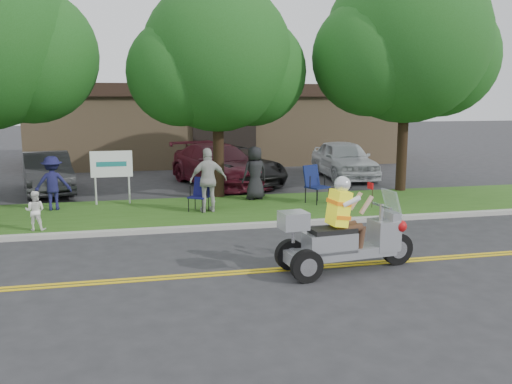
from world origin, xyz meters
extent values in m
plane|color=#28282B|center=(0.00, 0.00, 0.00)|extent=(120.00, 120.00, 0.00)
cube|color=gold|center=(0.00, -0.58, 0.01)|extent=(60.00, 0.10, 0.01)
cube|color=gold|center=(0.00, -0.42, 0.01)|extent=(60.00, 0.10, 0.01)
cube|color=#A8A89E|center=(0.00, 3.05, 0.06)|extent=(60.00, 0.25, 0.12)
cube|color=#295316|center=(0.00, 5.20, 0.06)|extent=(60.00, 4.00, 0.10)
cube|color=#9E7F5B|center=(2.00, 19.00, 2.00)|extent=(18.00, 8.00, 4.00)
cube|color=black|center=(2.00, 14.95, 3.70)|extent=(18.00, 0.30, 0.60)
sphere|color=#1B4E16|center=(-5.15, 7.30, 4.59)|extent=(4.05, 4.05, 4.05)
cylinder|color=#332114|center=(0.50, 7.20, 2.10)|extent=(0.36, 0.36, 4.20)
sphere|color=#1B4E16|center=(0.50, 7.20, 4.65)|extent=(4.80, 4.80, 4.80)
sphere|color=#1B4E16|center=(1.70, 7.50, 4.20)|extent=(3.60, 3.60, 3.60)
sphere|color=#1B4E16|center=(-0.70, 7.00, 4.12)|extent=(3.36, 3.36, 3.36)
cylinder|color=#332114|center=(7.00, 7.00, 2.38)|extent=(0.36, 0.36, 4.76)
sphere|color=#1B4E16|center=(7.00, 7.00, 5.27)|extent=(5.60, 5.60, 5.60)
sphere|color=#1B4E16|center=(8.40, 7.30, 4.76)|extent=(4.20, 4.20, 4.20)
sphere|color=#1B4E16|center=(5.60, 6.80, 4.68)|extent=(3.92, 3.92, 3.92)
cylinder|color=silver|center=(-3.40, 6.60, 0.55)|extent=(0.06, 0.06, 1.10)
cylinder|color=silver|center=(-2.40, 6.60, 0.55)|extent=(0.06, 0.06, 1.10)
cube|color=white|center=(-2.90, 6.60, 1.35)|extent=(1.25, 0.06, 0.80)
cylinder|color=black|center=(2.92, -0.69, 0.33)|extent=(0.67, 0.22, 0.65)
cylinder|color=black|center=(0.80, -1.32, 0.31)|extent=(0.63, 0.23, 0.61)
cylinder|color=black|center=(0.71, -0.54, 0.31)|extent=(0.63, 0.23, 0.61)
cube|color=#A8ABB1|center=(1.73, -0.82, 0.37)|extent=(2.12, 0.73, 0.20)
cube|color=#A8ABB1|center=(1.40, -0.86, 0.60)|extent=(1.03, 0.61, 0.38)
cube|color=black|center=(1.46, -0.85, 0.83)|extent=(0.92, 0.55, 0.11)
cube|color=#A8ABB1|center=(2.60, -0.72, 0.65)|extent=(0.55, 0.57, 0.60)
cube|color=silver|center=(2.75, -0.71, 1.29)|extent=(0.26, 0.52, 0.53)
cube|color=#A8ABB1|center=(0.64, -0.94, 1.09)|extent=(0.54, 0.51, 0.33)
sphere|color=#B20C0F|center=(2.86, -0.85, 0.85)|extent=(0.24, 0.24, 0.24)
cube|color=#FAF71A|center=(1.58, -0.84, 1.27)|extent=(0.42, 0.48, 0.71)
sphere|color=silver|center=(1.64, -0.83, 1.72)|extent=(0.32, 0.32, 0.32)
cylinder|color=black|center=(-0.74, 4.89, 0.31)|extent=(0.03, 0.03, 0.41)
cylinder|color=black|center=(-0.38, 4.64, 0.31)|extent=(0.03, 0.03, 0.41)
cylinder|color=black|center=(-0.52, 5.22, 0.31)|extent=(0.03, 0.03, 0.41)
cylinder|color=black|center=(-0.15, 4.97, 0.31)|extent=(0.03, 0.03, 0.41)
cube|color=#11114F|center=(-0.45, 4.93, 0.52)|extent=(0.68, 0.67, 0.04)
cube|color=#11114F|center=(-0.32, 5.11, 0.80)|extent=(0.50, 0.41, 0.55)
cylinder|color=black|center=(3.18, 5.02, 0.35)|extent=(0.03, 0.03, 0.49)
cylinder|color=black|center=(3.66, 5.26, 0.35)|extent=(0.03, 0.03, 0.49)
cylinder|color=black|center=(2.96, 5.46, 0.35)|extent=(0.03, 0.03, 0.49)
cylinder|color=black|center=(3.44, 5.70, 0.35)|extent=(0.03, 0.03, 0.49)
cube|color=#0F1847|center=(3.31, 5.36, 0.61)|extent=(0.80, 0.78, 0.04)
cube|color=#0F1847|center=(3.19, 5.60, 0.94)|extent=(0.63, 0.44, 0.66)
imported|color=#B9B9B3|center=(-0.17, 4.82, 1.03)|extent=(1.11, 0.54, 1.84)
imported|color=#191946|center=(-4.56, 6.10, 0.89)|extent=(1.05, 0.65, 1.58)
imported|color=black|center=(1.56, 6.42, 0.96)|extent=(0.95, 0.74, 1.72)
imported|color=white|center=(-4.66, 3.56, 0.60)|extent=(0.54, 0.45, 0.99)
imported|color=#2E2E31|center=(-5.25, 9.84, 0.72)|extent=(2.39, 4.57, 1.43)
imported|color=black|center=(1.50, 10.14, 0.74)|extent=(3.92, 5.81, 1.48)
imported|color=#51131F|center=(0.96, 10.10, 0.79)|extent=(3.79, 5.87, 1.58)
imported|color=silver|center=(6.38, 10.83, 0.80)|extent=(2.15, 4.77, 1.59)
camera|label=1|loc=(-2.22, -10.41, 3.36)|focal=38.00mm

